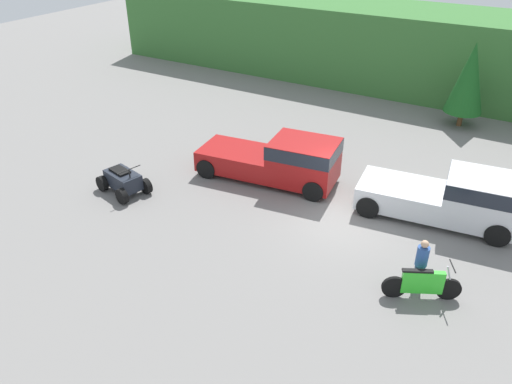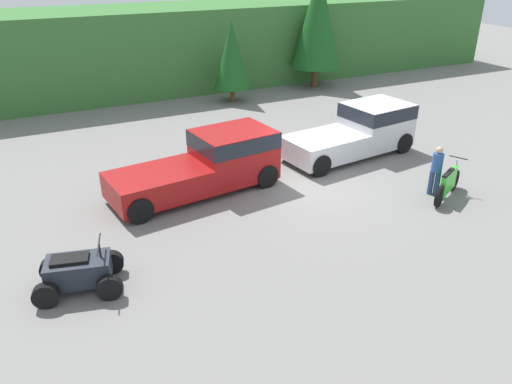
% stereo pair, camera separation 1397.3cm
% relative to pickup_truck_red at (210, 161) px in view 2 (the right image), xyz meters
% --- Properties ---
extents(ground_plane, '(80.00, 80.00, 0.00)m').
position_rel_pickup_truck_red_xyz_m(ground_plane, '(3.19, -1.42, -1.01)').
color(ground_plane, slate).
extents(hillside_backdrop, '(44.00, 6.00, 4.55)m').
position_rel_pickup_truck_red_xyz_m(hillside_backdrop, '(3.19, 14.58, 1.27)').
color(hillside_backdrop, '#387033').
rests_on(hillside_backdrop, ground_plane).
extents(tree_left, '(1.86, 1.86, 4.23)m').
position_rel_pickup_truck_red_xyz_m(tree_left, '(5.09, 9.77, 1.48)').
color(tree_left, brown).
rests_on(tree_left, ground_plane).
extents(tree_mid_left, '(2.88, 2.88, 6.55)m').
position_rel_pickup_truck_red_xyz_m(tree_mid_left, '(10.83, 10.59, 2.84)').
color(tree_mid_left, brown).
rests_on(tree_mid_left, ground_plane).
extents(pickup_truck_red, '(5.90, 2.80, 1.92)m').
position_rel_pickup_truck_red_xyz_m(pickup_truck_red, '(0.00, 0.00, 0.00)').
color(pickup_truck_red, maroon).
rests_on(pickup_truck_red, ground_plane).
extents(pickup_truck_second, '(5.60, 2.73, 1.92)m').
position_rel_pickup_truck_red_xyz_m(pickup_truck_second, '(6.57, 0.50, -0.00)').
color(pickup_truck_second, silver).
rests_on(pickup_truck_second, ground_plane).
extents(dirt_bike, '(2.06, 1.16, 1.22)m').
position_rel_pickup_truck_red_xyz_m(dirt_bike, '(6.73, -4.11, -0.50)').
color(dirt_bike, black).
rests_on(dirt_bike, ground_plane).
extents(quad_atv, '(2.28, 1.75, 1.21)m').
position_rel_pickup_truck_red_xyz_m(quad_atv, '(-4.93, -3.91, -0.53)').
color(quad_atv, black).
rests_on(quad_atv, ground_plane).
extents(rider_person, '(0.50, 0.50, 1.70)m').
position_rel_pickup_truck_red_xyz_m(rider_person, '(6.52, -3.71, -0.08)').
color(rider_person, navy).
rests_on(rider_person, ground_plane).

